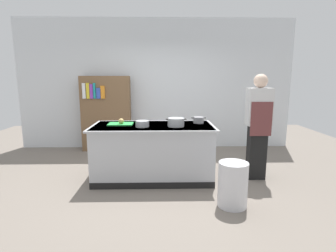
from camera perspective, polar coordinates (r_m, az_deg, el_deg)
ground_plane at (r=4.55m, az=-3.15°, el=-11.07°), size 10.00×10.00×0.00m
back_wall at (r=6.34m, az=-2.69°, el=8.90°), size 6.40×0.12×3.00m
counter_island at (r=4.40m, az=-3.21°, el=-5.42°), size 1.98×0.98×0.90m
cutting_board at (r=4.43m, az=-10.17°, el=0.43°), size 0.40×0.28×0.02m
onion at (r=4.38m, az=-10.06°, el=1.06°), size 0.09×0.09×0.09m
stock_pot at (r=4.18m, az=1.74°, el=0.82°), size 0.33×0.26×0.13m
sauce_pan at (r=4.52m, az=6.60°, el=1.28°), size 0.25×0.18×0.11m
mixing_bowl at (r=4.17m, az=-5.55°, el=0.48°), size 0.21×0.21×0.10m
trash_bin at (r=3.61m, az=13.78°, el=-12.13°), size 0.38×0.38×0.59m
person_chef at (r=4.54m, az=18.85°, el=0.33°), size 0.38×0.25×1.72m
bookshelf at (r=6.22m, az=-13.16°, el=2.63°), size 1.10×0.31×1.70m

